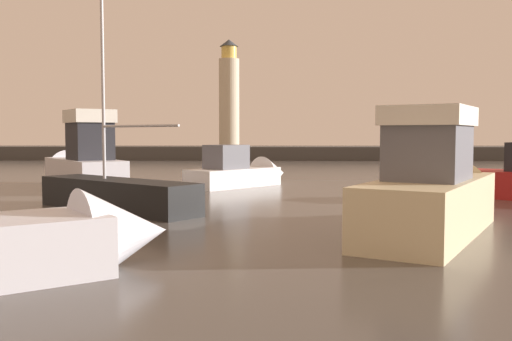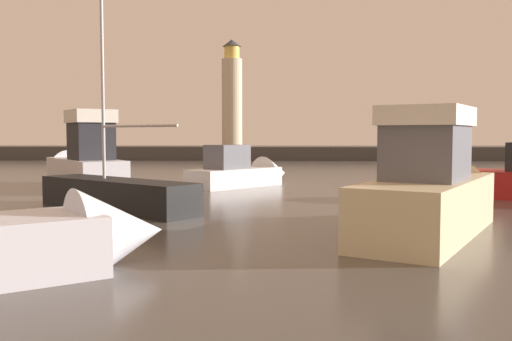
{
  "view_description": "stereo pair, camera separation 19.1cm",
  "coord_description": "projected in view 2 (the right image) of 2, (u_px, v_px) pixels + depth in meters",
  "views": [
    {
      "loc": [
        1.88,
        -1.67,
        2.73
      ],
      "look_at": [
        1.3,
        21.68,
        1.23
      ],
      "focal_mm": 39.62,
      "sensor_mm": 36.0,
      "label": 1
    },
    {
      "loc": [
        2.07,
        -1.66,
        2.73
      ],
      "look_at": [
        1.3,
        21.68,
        1.23
      ],
      "focal_mm": 39.62,
      "sensor_mm": 36.0,
      "label": 2
    }
  ],
  "objects": [
    {
      "name": "ground_plane",
      "position": [
        237.0,
        184.0,
        31.29
      ],
      "size": [
        220.0,
        220.0,
        0.0
      ],
      "primitive_type": "plane",
      "color": "#4C4742"
    },
    {
      "name": "motorboat_3",
      "position": [
        436.0,
        191.0,
        15.84
      ],
      "size": [
        6.13,
        8.66,
        3.68
      ],
      "color": "beige",
      "rests_on": "ground_plane"
    },
    {
      "name": "motorboat_5",
      "position": [
        248.0,
        173.0,
        30.2
      ],
      "size": [
        5.93,
        6.29,
        2.65
      ],
      "color": "white",
      "rests_on": "ground_plane"
    },
    {
      "name": "motorboat_4",
      "position": [
        82.0,
        163.0,
        29.03
      ],
      "size": [
        6.6,
        8.14,
        4.16
      ],
      "color": "silver",
      "rests_on": "ground_plane"
    },
    {
      "name": "lighthouse",
      "position": [
        232.0,
        96.0,
        60.32
      ],
      "size": [
        2.17,
        2.17,
        11.39
      ],
      "color": "beige",
      "rests_on": "breakwater"
    },
    {
      "name": "sailboat_moored",
      "position": [
        116.0,
        193.0,
        20.31
      ],
      "size": [
        6.71,
        5.69,
        11.7
      ],
      "color": "black",
      "rests_on": "ground_plane"
    },
    {
      "name": "breakwater",
      "position": [
        255.0,
        153.0,
        60.63
      ],
      "size": [
        59.59,
        4.57,
        1.41
      ],
      "primitive_type": "cube",
      "color": "#423F3D",
      "rests_on": "ground_plane"
    }
  ]
}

